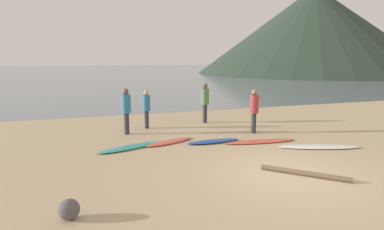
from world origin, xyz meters
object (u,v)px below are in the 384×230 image
(person_0, at_px, (205,100))
(person_2, at_px, (126,107))
(surfboard_2, at_px, (213,141))
(person_3, at_px, (146,106))
(surfboard_4, at_px, (319,147))
(surfboard_3, at_px, (260,141))
(surfboard_1, at_px, (169,142))
(surfboard_0, at_px, (129,147))
(person_1, at_px, (254,107))
(driftwood_log, at_px, (305,173))
(beach_rock_near, at_px, (69,209))

(person_0, distance_m, person_2, 3.85)
(surfboard_2, relative_size, person_3, 1.21)
(surfboard_4, height_order, person_3, person_3)
(surfboard_3, relative_size, person_0, 1.47)
(person_2, height_order, person_3, person_2)
(surfboard_1, bearing_deg, person_2, 100.87)
(surfboard_0, height_order, person_3, person_3)
(surfboard_4, bearing_deg, surfboard_2, 169.33)
(surfboard_1, height_order, person_2, person_2)
(surfboard_2, height_order, person_1, person_1)
(driftwood_log, bearing_deg, surfboard_2, 103.19)
(person_1, bearing_deg, driftwood_log, -3.43)
(surfboard_1, relative_size, person_3, 1.21)
(surfboard_1, xyz_separation_m, surfboard_3, (3.01, -0.97, -0.00))
(person_0, relative_size, driftwood_log, 0.81)
(person_3, relative_size, beach_rock_near, 4.09)
(person_0, height_order, person_2, person_0)
(surfboard_1, height_order, person_0, person_0)
(beach_rock_near, bearing_deg, surfboard_3, 31.77)
(person_2, bearing_deg, surfboard_3, -1.20)
(surfboard_0, relative_size, beach_rock_near, 5.76)
(surfboard_3, height_order, driftwood_log, driftwood_log)
(surfboard_0, distance_m, surfboard_4, 6.20)
(person_3, height_order, beach_rock_near, person_3)
(person_0, height_order, person_1, person_0)
(person_3, bearing_deg, surfboard_1, 162.82)
(beach_rock_near, bearing_deg, surfboard_2, 42.92)
(surfboard_4, bearing_deg, surfboard_0, -178.86)
(surfboard_0, bearing_deg, driftwood_log, -68.71)
(surfboard_3, height_order, person_2, person_2)
(surfboard_2, height_order, driftwood_log, driftwood_log)
(person_1, relative_size, person_2, 0.97)
(person_0, bearing_deg, surfboard_1, 45.66)
(person_0, distance_m, beach_rock_near, 9.72)
(person_0, relative_size, person_3, 1.12)
(surfboard_2, height_order, person_0, person_0)
(person_3, bearing_deg, surfboard_0, 135.65)
(surfboard_0, distance_m, driftwood_log, 5.52)
(person_0, bearing_deg, surfboard_4, 105.85)
(surfboard_1, relative_size, surfboard_2, 1.00)
(person_1, distance_m, person_3, 4.38)
(surfboard_1, height_order, surfboard_3, surfboard_1)
(person_1, xyz_separation_m, beach_rock_near, (-6.73, -5.23, -0.82))
(surfboard_1, bearing_deg, person_0, 28.32)
(surfboard_3, xyz_separation_m, person_1, (0.50, 1.37, 0.98))
(person_2, relative_size, person_3, 1.11)
(surfboard_0, bearing_deg, surfboard_2, -26.02)
(surfboard_2, bearing_deg, person_1, 21.66)
(person_1, bearing_deg, person_3, -110.51)
(surfboard_1, bearing_deg, person_1, -15.52)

